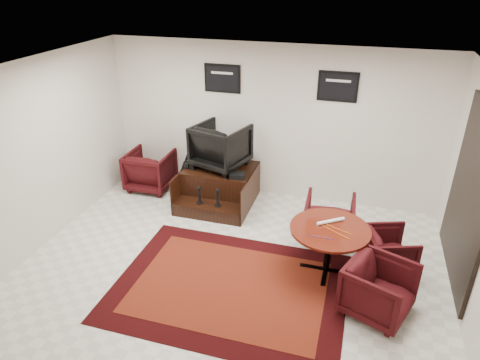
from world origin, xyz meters
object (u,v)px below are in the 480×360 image
(meeting_table, at_px, (330,234))
(table_chair_corner, at_px, (379,287))
(armchair_side, at_px, (150,168))
(table_chair_back, at_px, (329,216))
(shine_podium, at_px, (219,186))
(shine_chair, at_px, (221,144))
(table_chair_window, at_px, (389,249))

(meeting_table, xyz_separation_m, table_chair_corner, (0.69, -0.65, -0.24))
(armchair_side, xyz_separation_m, meeting_table, (3.58, -1.63, 0.21))
(meeting_table, relative_size, table_chair_back, 1.42)
(shine_podium, height_order, armchair_side, armchair_side)
(shine_chair, xyz_separation_m, meeting_table, (2.12, -1.63, -0.46))
(armchair_side, height_order, table_chair_window, armchair_side)
(meeting_table, relative_size, table_chair_window, 1.65)
(shine_podium, height_order, table_chair_corner, table_chair_corner)
(table_chair_window, xyz_separation_m, table_chair_corner, (-0.13, -0.95, 0.06))
(shine_podium, xyz_separation_m, table_chair_window, (2.95, -1.19, 0.03))
(shine_podium, bearing_deg, armchair_side, 174.81)
(armchair_side, relative_size, meeting_table, 0.76)
(shine_podium, bearing_deg, shine_chair, 90.00)
(shine_podium, relative_size, table_chair_back, 1.69)
(armchair_side, bearing_deg, table_chair_window, 162.41)
(shine_chair, xyz_separation_m, armchair_side, (-1.46, -0.00, -0.67))
(table_chair_back, relative_size, table_chair_corner, 0.99)
(meeting_table, xyz_separation_m, table_chair_window, (0.83, 0.31, -0.30))
(shine_podium, distance_m, table_chair_window, 3.18)
(table_chair_window, bearing_deg, table_chair_corner, 152.58)
(meeting_table, bearing_deg, shine_podium, 144.88)
(shine_chair, distance_m, meeting_table, 2.72)
(meeting_table, distance_m, table_chair_corner, 0.98)
(table_chair_back, xyz_separation_m, table_chair_window, (0.90, -0.56, -0.05))
(armchair_side, distance_m, table_chair_corner, 4.84)
(meeting_table, distance_m, table_chair_window, 0.93)
(table_chair_back, bearing_deg, meeting_table, 92.23)
(meeting_table, bearing_deg, table_chair_corner, -43.03)
(table_chair_window, bearing_deg, shine_chair, 46.36)
(meeting_table, height_order, table_chair_corner, table_chair_corner)
(shine_chair, bearing_deg, shine_podium, 106.69)
(shine_chair, bearing_deg, table_chair_window, 172.54)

